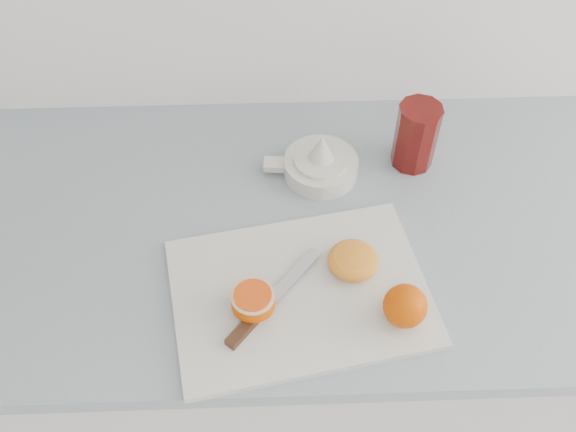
{
  "coord_description": "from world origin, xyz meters",
  "views": [
    {
      "loc": [
        -0.12,
        1.01,
        1.73
      ],
      "look_at": [
        -0.1,
        1.65,
        0.96
      ],
      "focal_mm": 40.0,
      "sensor_mm": 36.0,
      "label": 1
    }
  ],
  "objects_px": {
    "counter": "(365,342)",
    "half_orange": "(253,302)",
    "red_tumbler": "(416,138)",
    "cutting_board": "(300,292)",
    "citrus_juicer": "(320,163)"
  },
  "relations": [
    {
      "from": "counter",
      "to": "half_orange",
      "type": "bearing_deg",
      "value": -141.06
    },
    {
      "from": "half_orange",
      "to": "red_tumbler",
      "type": "height_order",
      "value": "red_tumbler"
    },
    {
      "from": "cutting_board",
      "to": "red_tumbler",
      "type": "distance_m",
      "value": 0.36
    },
    {
      "from": "half_orange",
      "to": "red_tumbler",
      "type": "distance_m",
      "value": 0.43
    },
    {
      "from": "counter",
      "to": "red_tumbler",
      "type": "distance_m",
      "value": 0.52
    },
    {
      "from": "counter",
      "to": "half_orange",
      "type": "relative_size",
      "value": 34.26
    },
    {
      "from": "cutting_board",
      "to": "half_orange",
      "type": "height_order",
      "value": "half_orange"
    },
    {
      "from": "half_orange",
      "to": "counter",
      "type": "bearing_deg",
      "value": 38.94
    },
    {
      "from": "half_orange",
      "to": "cutting_board",
      "type": "bearing_deg",
      "value": 23.97
    },
    {
      "from": "cutting_board",
      "to": "half_orange",
      "type": "bearing_deg",
      "value": -156.03
    },
    {
      "from": "citrus_juicer",
      "to": "red_tumbler",
      "type": "distance_m",
      "value": 0.17
    },
    {
      "from": "counter",
      "to": "cutting_board",
      "type": "bearing_deg",
      "value": -135.85
    },
    {
      "from": "cutting_board",
      "to": "citrus_juicer",
      "type": "height_order",
      "value": "citrus_juicer"
    },
    {
      "from": "cutting_board",
      "to": "citrus_juicer",
      "type": "xyz_separation_m",
      "value": [
        0.05,
        0.26,
        0.02
      ]
    },
    {
      "from": "counter",
      "to": "citrus_juicer",
      "type": "relative_size",
      "value": 13.5
    }
  ]
}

